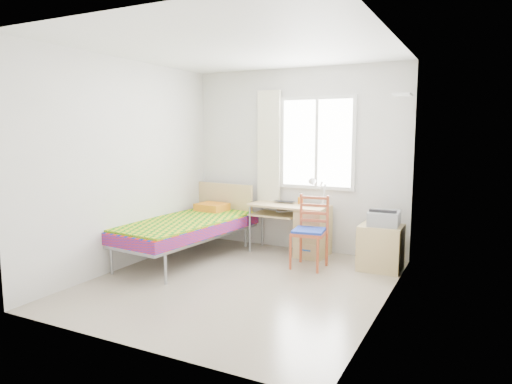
# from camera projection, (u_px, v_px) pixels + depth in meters

# --- Properties ---
(floor) EXTENTS (3.50, 3.50, 0.00)m
(floor) POSITION_uv_depth(u_px,v_px,m) (239.00, 283.00, 5.19)
(floor) COLOR #BCAD93
(floor) RESTS_ON ground
(ceiling) EXTENTS (3.50, 3.50, 0.00)m
(ceiling) POSITION_uv_depth(u_px,v_px,m) (238.00, 47.00, 4.85)
(ceiling) COLOR white
(ceiling) RESTS_ON wall_back
(wall_back) EXTENTS (3.20, 0.00, 3.20)m
(wall_back) POSITION_uv_depth(u_px,v_px,m) (297.00, 160.00, 6.57)
(wall_back) COLOR silver
(wall_back) RESTS_ON ground
(wall_left) EXTENTS (0.00, 3.50, 3.50)m
(wall_left) POSITION_uv_depth(u_px,v_px,m) (127.00, 164.00, 5.73)
(wall_left) COLOR silver
(wall_left) RESTS_ON ground
(wall_right) EXTENTS (0.00, 3.50, 3.50)m
(wall_right) POSITION_uv_depth(u_px,v_px,m) (387.00, 175.00, 4.30)
(wall_right) COLOR silver
(wall_right) RESTS_ON ground
(window) EXTENTS (1.10, 0.04, 1.30)m
(window) POSITION_uv_depth(u_px,v_px,m) (317.00, 143.00, 6.38)
(window) COLOR white
(window) RESTS_ON wall_back
(curtain) EXTENTS (0.35, 0.05, 1.70)m
(curtain) POSITION_uv_depth(u_px,v_px,m) (269.00, 149.00, 6.67)
(curtain) COLOR white
(curtain) RESTS_ON wall_back
(floating_shelf) EXTENTS (0.20, 0.32, 0.03)m
(floating_shelf) POSITION_uv_depth(u_px,v_px,m) (403.00, 95.00, 5.48)
(floating_shelf) COLOR white
(floating_shelf) RESTS_ON wall_right
(bed) EXTENTS (1.20, 2.22, 0.92)m
(bed) POSITION_uv_depth(u_px,v_px,m) (188.00, 225.00, 6.18)
(bed) COLOR gray
(bed) RESTS_ON floor
(desk) EXTENTS (1.13, 0.56, 0.69)m
(desk) POSITION_uv_depth(u_px,v_px,m) (308.00, 229.00, 6.30)
(desk) COLOR tan
(desk) RESTS_ON floor
(chair) EXTENTS (0.45, 0.45, 0.92)m
(chair) POSITION_uv_depth(u_px,v_px,m) (311.00, 227.00, 5.75)
(chair) COLOR #AC3F21
(chair) RESTS_ON floor
(cabinet) EXTENTS (0.52, 0.46, 0.56)m
(cabinet) POSITION_uv_depth(u_px,v_px,m) (381.00, 247.00, 5.67)
(cabinet) COLOR tan
(cabinet) RESTS_ON floor
(printer) EXTENTS (0.39, 0.44, 0.18)m
(printer) POSITION_uv_depth(u_px,v_px,m) (384.00, 218.00, 5.64)
(printer) COLOR gray
(printer) RESTS_ON cabinet
(laptop) EXTENTS (0.31, 0.20, 0.02)m
(laptop) POSITION_uv_depth(u_px,v_px,m) (283.00, 202.00, 6.51)
(laptop) COLOR black
(laptop) RESTS_ON desk
(pen_cup) EXTENTS (0.09, 0.09, 0.09)m
(pen_cup) POSITION_uv_depth(u_px,v_px,m) (300.00, 200.00, 6.46)
(pen_cup) COLOR orange
(pen_cup) RESTS_ON desk
(task_lamp) EXTENTS (0.22, 0.32, 0.40)m
(task_lamp) POSITION_uv_depth(u_px,v_px,m) (317.00, 189.00, 6.12)
(task_lamp) COLOR white
(task_lamp) RESTS_ON desk
(book) EXTENTS (0.21, 0.25, 0.02)m
(book) POSITION_uv_depth(u_px,v_px,m) (277.00, 210.00, 6.52)
(book) COLOR gray
(book) RESTS_ON desk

